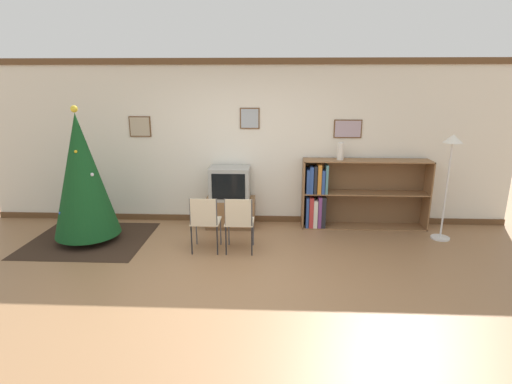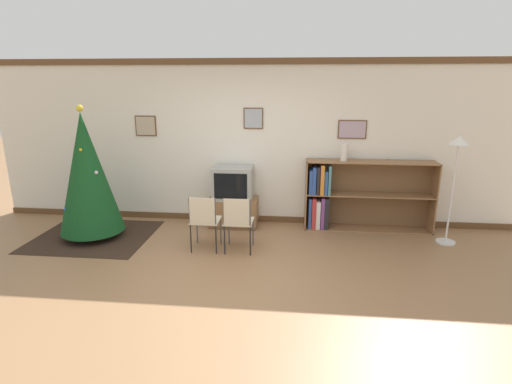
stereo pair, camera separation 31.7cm
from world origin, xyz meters
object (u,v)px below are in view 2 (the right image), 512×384
object	(u,v)px
christmas_tree	(87,174)
television	(233,183)
folding_chair_left	(204,220)
vase	(344,152)
tv_console	(233,212)
folding_chair_right	(238,221)
standing_lamp	(456,162)
bookshelf	(346,196)

from	to	relation	value
christmas_tree	television	bearing A→B (deg)	18.57
folding_chair_left	vase	xyz separation A→B (m)	(2.01, 1.13, 0.80)
christmas_tree	folding_chair_left	world-z (taller)	christmas_tree
folding_chair_left	vase	bearing A→B (deg)	29.31
tv_console	folding_chair_right	distance (m)	1.11
tv_console	television	world-z (taller)	television
tv_console	vase	size ratio (longest dim) A/B	2.90
tv_console	standing_lamp	world-z (taller)	standing_lamp
television	bookshelf	distance (m)	1.86
bookshelf	folding_chair_right	bearing A→B (deg)	-144.66
standing_lamp	television	bearing A→B (deg)	173.03
bookshelf	folding_chair_left	bearing A→B (deg)	-151.39
folding_chair_right	bookshelf	bearing A→B (deg)	35.34
folding_chair_left	standing_lamp	bearing A→B (deg)	10.52
television	christmas_tree	bearing A→B (deg)	-161.43
television	folding_chair_left	xyz separation A→B (m)	(-0.24, -1.06, -0.27)
television	standing_lamp	xyz separation A→B (m)	(3.30, -0.40, 0.49)
vase	standing_lamp	world-z (taller)	standing_lamp
folding_chair_left	vase	world-z (taller)	vase
folding_chair_left	bookshelf	distance (m)	2.38
bookshelf	vase	size ratio (longest dim) A/B	7.30
folding_chair_left	folding_chair_right	distance (m)	0.48
tv_console	folding_chair_left	bearing A→B (deg)	-102.76
television	vase	size ratio (longest dim) A/B	2.32
christmas_tree	folding_chair_right	size ratio (longest dim) A/B	2.46
folding_chair_left	bookshelf	size ratio (longest dim) A/B	0.40
folding_chair_left	standing_lamp	xyz separation A→B (m)	(3.54, 0.66, 0.76)
tv_console	folding_chair_right	world-z (taller)	folding_chair_right
folding_chair_right	vase	size ratio (longest dim) A/B	2.95
christmas_tree	standing_lamp	distance (m)	5.41
christmas_tree	standing_lamp	world-z (taller)	christmas_tree
folding_chair_left	folding_chair_right	bearing A→B (deg)	0.00
standing_lamp	tv_console	bearing A→B (deg)	172.98
folding_chair_left	tv_console	bearing A→B (deg)	77.24
folding_chair_left	standing_lamp	world-z (taller)	standing_lamp
folding_chair_right	bookshelf	size ratio (longest dim) A/B	0.40
christmas_tree	tv_console	world-z (taller)	christmas_tree
folding_chair_left	standing_lamp	size ratio (longest dim) A/B	0.51
vase	standing_lamp	xyz separation A→B (m)	(1.53, -0.47, -0.04)
christmas_tree	bookshelf	world-z (taller)	christmas_tree
folding_chair_right	bookshelf	xyz separation A→B (m)	(1.61, 1.14, 0.07)
christmas_tree	folding_chair_left	bearing A→B (deg)	-10.87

